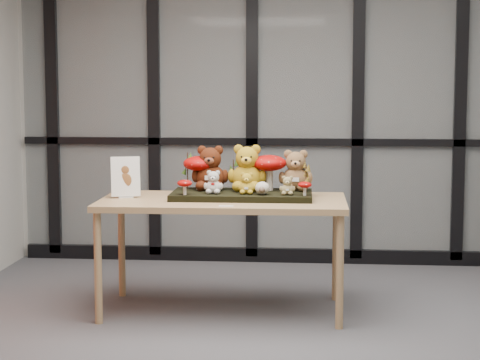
# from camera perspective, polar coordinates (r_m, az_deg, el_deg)

# --- Properties ---
(floor) EXTENTS (5.00, 5.00, 0.00)m
(floor) POSITION_cam_1_polar(r_m,az_deg,el_deg) (5.21, 3.73, -11.11)
(floor) COLOR #515257
(floor) RESTS_ON ground
(room_shell) EXTENTS (5.00, 5.00, 5.00)m
(room_shell) POSITION_cam_1_polar(r_m,az_deg,el_deg) (4.96, 3.88, 7.70)
(room_shell) COLOR #B2B0A8
(room_shell) RESTS_ON floor
(glass_partition) EXTENTS (4.90, 0.06, 2.78)m
(glass_partition) POSITION_cam_1_polar(r_m,az_deg,el_deg) (7.43, 4.27, 5.33)
(glass_partition) COLOR #2D383F
(glass_partition) RESTS_ON floor
(display_table) EXTENTS (1.67, 0.85, 0.78)m
(display_table) POSITION_cam_1_polar(r_m,az_deg,el_deg) (5.89, -1.13, -1.89)
(display_table) COLOR tan
(display_table) RESTS_ON floor
(diorama_tray) EXTENTS (0.96, 0.49, 0.04)m
(diorama_tray) POSITION_cam_1_polar(r_m,az_deg,el_deg) (5.93, 0.12, -0.99)
(diorama_tray) COLOR black
(diorama_tray) RESTS_ON display_table
(bear_pooh_yellow) EXTENTS (0.27, 0.25, 0.35)m
(bear_pooh_yellow) POSITION_cam_1_polar(r_m,az_deg,el_deg) (5.99, 0.47, 0.97)
(bear_pooh_yellow) COLOR #A88218
(bear_pooh_yellow) RESTS_ON diorama_tray
(bear_brown_medium) EXTENTS (0.26, 0.24, 0.34)m
(bear_brown_medium) POSITION_cam_1_polar(r_m,az_deg,el_deg) (6.03, -1.96, 0.95)
(bear_brown_medium) COLOR #42180A
(bear_brown_medium) RESTS_ON diorama_tray
(bear_tan_back) EXTENTS (0.24, 0.22, 0.31)m
(bear_tan_back) POSITION_cam_1_polar(r_m,az_deg,el_deg) (6.01, 3.68, 0.78)
(bear_tan_back) COLOR brown
(bear_tan_back) RESTS_ON diorama_tray
(bear_small_yellow) EXTENTS (0.12, 0.11, 0.16)m
(bear_small_yellow) POSITION_cam_1_polar(r_m,az_deg,el_deg) (5.82, 0.45, -0.14)
(bear_small_yellow) COLOR #B59121
(bear_small_yellow) RESTS_ON diorama_tray
(bear_white_bow) EXTENTS (0.13, 0.12, 0.17)m
(bear_white_bow) POSITION_cam_1_polar(r_m,az_deg,el_deg) (5.84, -1.75, -0.05)
(bear_white_bow) COLOR beige
(bear_white_bow) RESTS_ON diorama_tray
(bear_beige_small) EXTENTS (0.11, 0.10, 0.14)m
(bear_beige_small) POSITION_cam_1_polar(r_m,az_deg,el_deg) (5.79, 3.14, -0.29)
(bear_beige_small) COLOR #948553
(bear_beige_small) RESTS_ON diorama_tray
(plush_cream_hedgehog) EXTENTS (0.07, 0.07, 0.10)m
(plush_cream_hedgehog) POSITION_cam_1_polar(r_m,az_deg,el_deg) (5.79, 1.48, -0.49)
(plush_cream_hedgehog) COLOR beige
(plush_cream_hedgehog) RESTS_ON diorama_tray
(mushroom_back_left) EXTENTS (0.23, 0.23, 0.26)m
(mushroom_back_left) POSITION_cam_1_polar(r_m,az_deg,el_deg) (6.06, -2.65, 0.60)
(mushroom_back_left) COLOR #900604
(mushroom_back_left) RESTS_ON diorama_tray
(mushroom_back_right) EXTENTS (0.24, 0.24, 0.27)m
(mushroom_back_right) POSITION_cam_1_polar(r_m,az_deg,el_deg) (6.01, 1.92, 0.61)
(mushroom_back_right) COLOR #900604
(mushroom_back_right) RESTS_ON diorama_tray
(mushroom_front_left) EXTENTS (0.10, 0.10, 0.11)m
(mushroom_front_left) POSITION_cam_1_polar(r_m,az_deg,el_deg) (5.79, -3.65, -0.43)
(mushroom_front_left) COLOR #900604
(mushroom_front_left) RESTS_ON diorama_tray
(mushroom_front_right) EXTENTS (0.09, 0.09, 0.10)m
(mushroom_front_right) POSITION_cam_1_polar(r_m,az_deg,el_deg) (5.76, 4.27, -0.52)
(mushroom_front_right) COLOR #900604
(mushroom_front_right) RESTS_ON diorama_tray
(sprig_green_far_left) EXTENTS (0.05, 0.05, 0.26)m
(sprig_green_far_left) POSITION_cam_1_polar(r_m,az_deg,el_deg) (6.07, -3.46, 0.61)
(sprig_green_far_left) COLOR #1D3C0D
(sprig_green_far_left) RESTS_ON diorama_tray
(sprig_green_mid_left) EXTENTS (0.05, 0.05, 0.21)m
(sprig_green_mid_left) POSITION_cam_1_polar(r_m,az_deg,el_deg) (6.11, -2.21, 0.43)
(sprig_green_mid_left) COLOR #1D3C0D
(sprig_green_mid_left) RESTS_ON diorama_tray
(sprig_dry_far_right) EXTENTS (0.05, 0.05, 0.26)m
(sprig_dry_far_right) POSITION_cam_1_polar(r_m,az_deg,el_deg) (6.00, 4.23, 0.55)
(sprig_dry_far_right) COLOR brown
(sprig_dry_far_right) RESTS_ON diorama_tray
(sprig_dry_mid_right) EXTENTS (0.05, 0.05, 0.19)m
(sprig_dry_mid_right) POSITION_cam_1_polar(r_m,az_deg,el_deg) (5.88, 4.35, 0.08)
(sprig_dry_mid_right) COLOR brown
(sprig_dry_mid_right) RESTS_ON diorama_tray
(sprig_green_centre) EXTENTS (0.05, 0.05, 0.20)m
(sprig_green_centre) POSITION_cam_1_polar(r_m,az_deg,el_deg) (6.10, -0.44, 0.39)
(sprig_green_centre) COLOR #1D3C0D
(sprig_green_centre) RESTS_ON diorama_tray
(sign_holder) EXTENTS (0.20, 0.10, 0.28)m
(sign_holder) POSITION_cam_1_polar(r_m,az_deg,el_deg) (5.98, -7.52, 0.07)
(sign_holder) COLOR silver
(sign_holder) RESTS_ON display_table
(label_card) EXTENTS (0.09, 0.03, 0.00)m
(label_card) POSITION_cam_1_polar(r_m,az_deg,el_deg) (5.55, -0.92, -1.73)
(label_card) COLOR white
(label_card) RESTS_ON display_table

